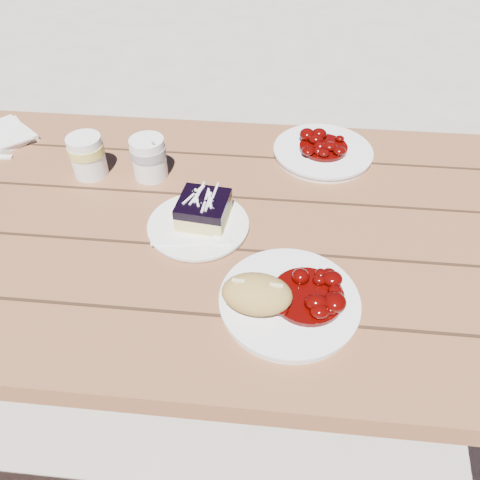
# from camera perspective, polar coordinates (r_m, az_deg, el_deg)

# --- Properties ---
(ground) EXTENTS (60.00, 60.00, 0.00)m
(ground) POSITION_cam_1_polar(r_m,az_deg,el_deg) (1.58, -7.04, -18.09)
(ground) COLOR #ADA69C
(ground) RESTS_ON ground
(picnic_table) EXTENTS (2.00, 1.55, 0.75)m
(picnic_table) POSITION_cam_1_polar(r_m,az_deg,el_deg) (1.10, -9.64, -3.50)
(picnic_table) COLOR brown
(picnic_table) RESTS_ON ground
(main_plate) EXTENTS (0.24, 0.24, 0.02)m
(main_plate) POSITION_cam_1_polar(r_m,az_deg,el_deg) (0.81, 6.01, -7.49)
(main_plate) COLOR white
(main_plate) RESTS_ON picnic_table
(goulash_stew) EXTENTS (0.12, 0.12, 0.04)m
(goulash_stew) POSITION_cam_1_polar(r_m,az_deg,el_deg) (0.79, 8.34, -6.04)
(goulash_stew) COLOR #450302
(goulash_stew) RESTS_ON main_plate
(bread_roll) EXTENTS (0.12, 0.09, 0.06)m
(bread_roll) POSITION_cam_1_polar(r_m,az_deg,el_deg) (0.77, 2.07, -6.59)
(bread_roll) COLOR #AB8841
(bread_roll) RESTS_ON main_plate
(dessert_plate) EXTENTS (0.20, 0.20, 0.01)m
(dessert_plate) POSITION_cam_1_polar(r_m,az_deg,el_deg) (0.95, -5.10, 1.74)
(dessert_plate) COLOR white
(dessert_plate) RESTS_ON picnic_table
(blueberry_cake) EXTENTS (0.11, 0.11, 0.06)m
(blueberry_cake) POSITION_cam_1_polar(r_m,az_deg,el_deg) (0.94, -4.46, 3.75)
(blueberry_cake) COLOR #E8D77E
(blueberry_cake) RESTS_ON dessert_plate
(fork_dessert) EXTENTS (0.16, 0.05, 0.00)m
(fork_dessert) POSITION_cam_1_polar(r_m,az_deg,el_deg) (0.91, -6.93, -0.15)
(fork_dessert) COLOR white
(fork_dessert) RESTS_ON dessert_plate
(coffee_cup) EXTENTS (0.08, 0.08, 0.10)m
(coffee_cup) POSITION_cam_1_polar(r_m,az_deg,el_deg) (1.08, -11.04, 9.79)
(coffee_cup) COLOR white
(coffee_cup) RESTS_ON picnic_table
(second_plate) EXTENTS (0.23, 0.23, 0.02)m
(second_plate) POSITION_cam_1_polar(r_m,az_deg,el_deg) (1.17, 10.04, 10.50)
(second_plate) COLOR white
(second_plate) RESTS_ON picnic_table
(second_stew) EXTENTS (0.12, 0.12, 0.04)m
(second_stew) POSITION_cam_1_polar(r_m,az_deg,el_deg) (1.15, 10.22, 11.69)
(second_stew) COLOR #450302
(second_stew) RESTS_ON second_plate
(second_cup) EXTENTS (0.08, 0.08, 0.10)m
(second_cup) POSITION_cam_1_polar(r_m,az_deg,el_deg) (1.12, -18.09, 9.72)
(second_cup) COLOR white
(second_cup) RESTS_ON picnic_table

